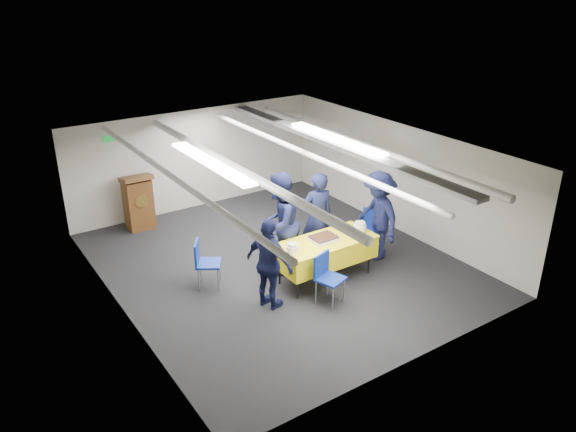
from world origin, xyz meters
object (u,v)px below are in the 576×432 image
object	(u,v)px
chair_right	(370,227)
podium	(138,201)
sailor_c	(270,264)
sailor_d	(378,216)
chair_left	(203,259)
sheet_cake	(323,238)
sailor_a	(317,217)
chair_near	(326,273)
sailor_b	(279,224)
serving_table	(326,251)

from	to	relation	value
chair_right	podium	bearing A→B (deg)	133.25
sailor_c	sailor_d	world-z (taller)	sailor_d
sailor_d	chair_left	bearing A→B (deg)	-95.73
sheet_cake	sailor_a	distance (m)	0.78
chair_near	sailor_a	world-z (taller)	sailor_a
sailor_b	sailor_c	bearing A→B (deg)	23.41
sailor_a	sailor_d	size ratio (longest dim) A/B	1.01
chair_near	sailor_a	bearing A→B (deg)	59.65
sailor_a	sailor_b	world-z (taller)	sailor_b
sailor_a	sailor_d	world-z (taller)	sailor_a
serving_table	sailor_b	distance (m)	0.96
sheet_cake	chair_near	xyz separation A→B (m)	(-0.41, -0.63, -0.28)
chair_near	sailor_a	distance (m)	1.57
serving_table	sailor_c	distance (m)	1.36
serving_table	sailor_c	world-z (taller)	sailor_c
chair_right	sailor_d	world-z (taller)	sailor_d
sailor_b	sheet_cake	bearing A→B (deg)	99.68
chair_right	chair_left	distance (m)	3.37
sheet_cake	chair_right	distance (m)	1.49
podium	sailor_a	world-z (taller)	sailor_a
podium	sailor_a	size ratio (longest dim) A/B	0.71
sailor_a	sailor_b	xyz separation A→B (m)	(-0.85, -0.01, 0.08)
sheet_cake	sailor_d	distance (m)	1.37
chair_right	sailor_a	bearing A→B (deg)	162.38
sailor_c	sailor_d	bearing A→B (deg)	-100.27
serving_table	podium	world-z (taller)	podium
chair_right	chair_left	size ratio (longest dim) A/B	1.00
serving_table	chair_left	distance (m)	2.16
podium	chair_right	bearing A→B (deg)	-46.75
serving_table	sailor_a	xyz separation A→B (m)	(0.32, 0.70, 0.32)
sheet_cake	chair_right	bearing A→B (deg)	13.71
sailor_b	sailor_d	xyz separation A→B (m)	(1.86, -0.58, -0.09)
chair_right	sailor_d	size ratio (longest dim) A/B	0.50
chair_left	podium	bearing A→B (deg)	91.34
serving_table	sailor_d	xyz separation A→B (m)	(1.33, 0.12, 0.32)
sailor_a	sailor_d	xyz separation A→B (m)	(1.00, -0.59, -0.01)
chair_right	serving_table	bearing A→B (deg)	-165.18
sailor_a	serving_table	bearing A→B (deg)	75.40
sailor_a	sailor_d	bearing A→B (deg)	159.81
sailor_b	chair_near	bearing A→B (deg)	67.31
chair_right	sailor_b	xyz separation A→B (m)	(-1.91, 0.33, 0.43)
sheet_cake	chair_near	bearing A→B (deg)	-122.88
podium	sailor_d	size ratio (longest dim) A/B	0.72
sheet_cake	sailor_a	xyz separation A→B (m)	(0.36, 0.68, 0.07)
serving_table	sailor_a	distance (m)	0.84
sailor_c	sailor_d	xyz separation A→B (m)	(2.65, 0.35, 0.08)
serving_table	chair_near	size ratio (longest dim) A/B	2.11
podium	sailor_d	distance (m)	5.10
chair_left	sailor_c	bearing A→B (deg)	-62.79
chair_left	sailor_c	world-z (taller)	sailor_c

